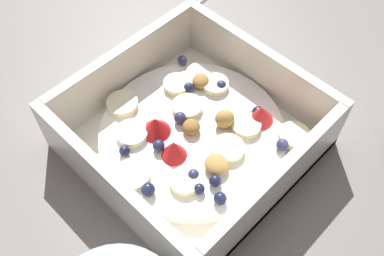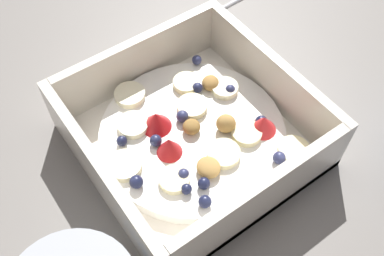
{
  "view_description": "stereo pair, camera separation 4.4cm",
  "coord_description": "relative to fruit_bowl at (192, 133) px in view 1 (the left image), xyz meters",
  "views": [
    {
      "loc": [
        -0.2,
        0.18,
        0.39
      ],
      "look_at": [
        -0.02,
        0.0,
        0.03
      ],
      "focal_mm": 41.56,
      "sensor_mm": 36.0,
      "label": 1
    },
    {
      "loc": [
        -0.22,
        0.15,
        0.39
      ],
      "look_at": [
        -0.02,
        0.0,
        0.03
      ],
      "focal_mm": 41.56,
      "sensor_mm": 36.0,
      "label": 2
    }
  ],
  "objects": [
    {
      "name": "ground_plane",
      "position": [
        0.02,
        -0.0,
        -0.02
      ],
      "size": [
        2.4,
        2.4,
        0.0
      ],
      "primitive_type": "plane",
      "color": "gray"
    },
    {
      "name": "spoon",
      "position": [
        0.15,
        -0.08,
        -0.02
      ],
      "size": [
        0.03,
        0.17,
        0.01
      ],
      "color": "silver",
      "rests_on": "ground"
    },
    {
      "name": "fruit_bowl",
      "position": [
        0.0,
        0.0,
        0.0
      ],
      "size": [
        0.21,
        0.21,
        0.07
      ],
      "color": "white",
      "rests_on": "ground"
    }
  ]
}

